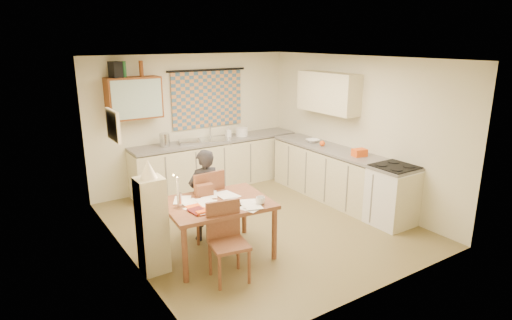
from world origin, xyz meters
TOP-DOWN VIEW (x-y plane):
  - floor at (0.00, 0.00)m, footprint 4.00×4.50m
  - ceiling at (0.00, 0.00)m, footprint 4.00×4.50m
  - wall_back at (0.00, 2.26)m, footprint 4.00×0.02m
  - wall_front at (0.00, -2.26)m, footprint 4.00×0.02m
  - wall_left at (-2.01, 0.00)m, footprint 0.02×4.50m
  - wall_right at (2.01, 0.00)m, footprint 0.02×4.50m
  - window_blind at (0.30, 2.22)m, footprint 1.45×0.03m
  - curtain_rod at (0.30, 2.20)m, footprint 1.60×0.04m
  - wall_cabinet at (-1.15, 2.08)m, footprint 0.90×0.34m
  - wall_cabinet_glass at (-1.15, 1.91)m, footprint 0.84×0.02m
  - upper_cabinet_right at (1.83, 0.55)m, footprint 0.34×1.30m
  - framed_print at (-1.97, 0.40)m, footprint 0.04×0.50m
  - print_canvas at (-1.95, 0.40)m, footprint 0.01×0.42m
  - counter_back at (0.33, 1.95)m, footprint 3.30×0.62m
  - counter_right at (1.70, 0.06)m, footprint 0.62×2.95m
  - stove at (1.70, -1.11)m, footprint 0.60×0.60m
  - sink at (0.29, 1.95)m, footprint 0.67×0.61m
  - tap at (0.29, 2.13)m, footprint 0.03×0.03m
  - dish_rack at (-0.25, 1.95)m, footprint 0.42×0.38m
  - kettle at (-0.70, 1.95)m, footprint 0.23×0.23m
  - mixing_bowl at (0.89, 1.95)m, footprint 0.31×0.31m
  - soap_bottle at (0.62, 2.00)m, footprint 0.10×0.10m
  - bowl at (1.70, 0.76)m, footprint 0.26×0.26m
  - orange_bag at (1.70, -0.39)m, footprint 0.25×0.20m
  - fruit_orange at (1.65, 0.44)m, footprint 0.10×0.10m
  - speaker at (-1.42, 2.08)m, footprint 0.20×0.23m
  - bottle_green at (-1.28, 2.08)m, footprint 0.09×0.09m
  - bottle_brown at (-0.99, 2.08)m, footprint 0.08×0.08m
  - dining_table at (-0.99, -0.52)m, footprint 1.41×1.12m
  - chair_far at (-0.91, 0.06)m, footprint 0.48×0.48m
  - chair_near at (-1.17, -1.11)m, footprint 0.49×0.49m
  - person at (-0.91, 0.01)m, footprint 0.48×0.32m
  - shelf_stand at (-1.84, -0.45)m, footprint 0.32×0.30m
  - lampshade at (-1.84, -0.45)m, footprint 0.20×0.20m
  - letter_rack at (-1.03, -0.25)m, footprint 0.23×0.12m
  - mug at (-0.58, -0.90)m, footprint 0.16×0.16m
  - magazine at (-1.44, -0.70)m, footprint 0.22×0.27m
  - book at (-1.42, -0.60)m, footprint 0.19×0.26m
  - orange_box at (-1.34, -0.78)m, footprint 0.12×0.08m
  - eyeglasses at (-0.87, -0.80)m, footprint 0.13×0.06m
  - candle_holder at (-1.46, -0.42)m, footprint 0.07×0.07m
  - candle at (-1.49, -0.45)m, footprint 0.03×0.03m
  - candle_flame at (-1.51, -0.39)m, footprint 0.02×0.02m
  - papers at (-1.03, -0.57)m, footprint 0.98×1.02m

SIDE VIEW (x-z plane):
  - floor at x=0.00m, z-range -0.02..0.00m
  - chair_near at x=-1.17m, z-range -0.18..0.75m
  - chair_far at x=-0.91m, z-range -0.19..0.83m
  - dining_table at x=-0.99m, z-range 0.00..0.75m
  - counter_right at x=1.70m, z-range -0.01..0.91m
  - counter_back at x=0.33m, z-range -0.01..0.91m
  - stove at x=1.70m, z-range 0.00..0.93m
  - shelf_stand at x=-1.84m, z-range 0.00..1.20m
  - person at x=-0.91m, z-range 0.00..1.31m
  - eyeglasses at x=-0.87m, z-range 0.75..0.77m
  - book at x=-1.42m, z-range 0.75..0.77m
  - papers at x=-1.03m, z-range 0.75..0.77m
  - magazine at x=-1.44m, z-range 0.75..0.77m
  - orange_box at x=-1.34m, z-range 0.75..0.79m
  - mug at x=-0.58m, z-range 0.75..0.85m
  - letter_rack at x=-1.03m, z-range 0.75..0.91m
  - candle_holder at x=-1.46m, z-range 0.75..0.93m
  - sink at x=0.29m, z-range 0.83..0.93m
  - bowl at x=1.70m, z-range 0.92..0.98m
  - dish_rack at x=-0.25m, z-range 0.92..0.98m
  - fruit_orange at x=1.65m, z-range 0.92..1.02m
  - orange_bag at x=1.70m, z-range 0.92..1.04m
  - mixing_bowl at x=0.89m, z-range 0.92..1.08m
  - soap_bottle at x=0.62m, z-range 0.92..1.12m
  - kettle at x=-0.70m, z-range 0.92..1.16m
  - candle at x=-1.49m, z-range 0.93..1.15m
  - tap at x=0.29m, z-range 0.92..1.20m
  - candle_flame at x=-1.51m, z-range 1.15..1.17m
  - wall_back at x=0.00m, z-range 0.00..2.50m
  - wall_front at x=0.00m, z-range 0.00..2.50m
  - wall_left at x=-2.01m, z-range 0.00..2.50m
  - wall_right at x=2.01m, z-range 0.00..2.50m
  - lampshade at x=-1.84m, z-range 1.20..1.42m
  - window_blind at x=0.30m, z-range 1.12..2.17m
  - framed_print at x=-1.97m, z-range 1.50..1.90m
  - print_canvas at x=-1.95m, z-range 1.54..1.86m
  - wall_cabinet at x=-1.15m, z-range 1.45..2.15m
  - wall_cabinet_glass at x=-1.15m, z-range 1.48..2.12m
  - upper_cabinet_right at x=1.83m, z-range 1.50..2.20m
  - curtain_rod at x=0.30m, z-range 2.18..2.22m
  - speaker at x=-1.42m, z-range 2.15..2.41m
  - bottle_green at x=-1.28m, z-range 2.15..2.41m
  - bottle_brown at x=-0.99m, z-range 2.15..2.41m
  - ceiling at x=0.00m, z-range 2.50..2.52m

